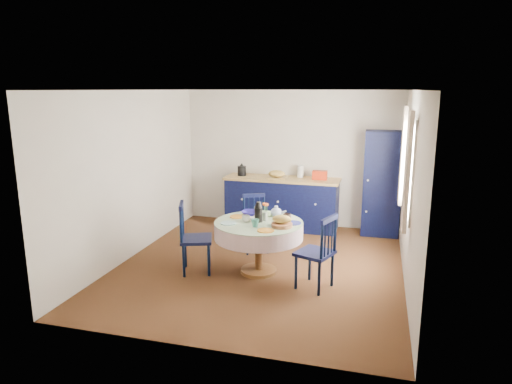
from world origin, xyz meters
TOP-DOWN VIEW (x-y plane):
  - floor at (0.00, 0.00)m, footprint 4.50×4.50m
  - ceiling at (0.00, 0.00)m, footprint 4.50×4.50m
  - wall_back at (0.00, 2.25)m, footprint 4.00×0.02m
  - wall_left at (-2.00, 0.00)m, footprint 0.02×4.50m
  - wall_right at (2.00, 0.00)m, footprint 0.02×4.50m
  - window at (1.95, 0.30)m, footprint 0.10×1.74m
  - kitchen_counter at (-0.10, 1.96)m, footprint 2.10×0.69m
  - pantry_cabinet at (1.66, 2.00)m, footprint 0.65×0.48m
  - dining_table at (0.05, -0.24)m, footprint 1.22×1.22m
  - chair_left at (-0.85, -0.45)m, footprint 0.55×0.56m
  - chair_far at (-0.24, 0.62)m, footprint 0.53×0.52m
  - chair_right at (0.90, -0.55)m, footprint 0.55×0.56m
  - mug_a at (-0.13, -0.28)m, footprint 0.11×0.11m
  - mug_b at (0.05, -0.48)m, footprint 0.11×0.11m
  - mug_c at (0.40, -0.06)m, footprint 0.12×0.12m
  - mug_d at (-0.07, 0.13)m, footprint 0.10×0.10m
  - cobalt_bowl at (-0.17, 0.07)m, footprint 0.24×0.24m

SIDE VIEW (x-z plane):
  - floor at x=0.00m, z-range 0.00..0.00m
  - chair_far at x=-0.24m, z-range 0.01..0.90m
  - kitchen_counter at x=-0.10m, z-range -0.11..1.07m
  - chair_right at x=0.90m, z-range 0.01..0.99m
  - chair_left at x=-0.85m, z-range 0.01..1.00m
  - dining_table at x=0.05m, z-range 0.11..1.12m
  - cobalt_bowl at x=-0.17m, z-range 0.74..0.80m
  - mug_a at x=-0.13m, z-range 0.74..0.82m
  - mug_c at x=0.40m, z-range 0.74..0.83m
  - mug_d at x=-0.07m, z-range 0.74..0.83m
  - mug_b at x=0.05m, z-range 0.74..0.84m
  - pantry_cabinet at x=1.66m, z-range 0.00..1.83m
  - wall_back at x=0.00m, z-range 0.00..2.50m
  - wall_left at x=-2.00m, z-range 0.00..2.50m
  - wall_right at x=2.00m, z-range 0.00..2.50m
  - window at x=1.95m, z-range 0.80..2.25m
  - ceiling at x=0.00m, z-range 2.50..2.50m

